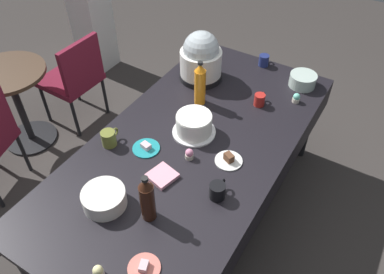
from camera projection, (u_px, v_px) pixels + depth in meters
name	position (u px, v px, depth m)	size (l,w,h in m)	color
ground	(192.00, 215.00, 2.86)	(9.00, 9.00, 0.00)	#383330
potluck_table	(192.00, 150.00, 2.39)	(2.20, 1.10, 0.75)	black
frosted_layer_cake	(194.00, 125.00, 2.36)	(0.27, 0.27, 0.14)	silver
slow_cooker	(201.00, 58.00, 2.72)	(0.31, 0.31, 0.37)	black
glass_salad_bowl	(303.00, 80.00, 2.74)	(0.19, 0.19, 0.09)	#B2C6BC
ceramic_snack_bowl	(104.00, 199.00, 1.98)	(0.23, 0.23, 0.10)	silver
dessert_plate_white	(229.00, 160.00, 2.22)	(0.16, 0.16, 0.06)	white
dessert_plate_coral	(144.00, 268.00, 1.75)	(0.15, 0.15, 0.04)	#E07266
dessert_plate_teal	(146.00, 148.00, 2.30)	(0.17, 0.17, 0.04)	teal
cupcake_rose	(189.00, 154.00, 2.23)	(0.05, 0.05, 0.07)	beige
cupcake_lemon	(98.00, 272.00, 1.71)	(0.05, 0.05, 0.07)	beige
cupcake_vanilla	(296.00, 98.00, 2.61)	(0.05, 0.05, 0.07)	beige
soda_bottle_cola	(147.00, 199.00, 1.87)	(0.08, 0.08, 0.30)	#33190F
soda_bottle_orange_juice	(200.00, 84.00, 2.53)	(0.08, 0.08, 0.32)	orange
coffee_mug_navy	(264.00, 60.00, 2.93)	(0.12, 0.08, 0.09)	navy
coffee_mug_black	(218.00, 191.00, 2.02)	(0.13, 0.09, 0.09)	black
coffee_mug_olive	(109.00, 138.00, 2.30)	(0.13, 0.09, 0.10)	olive
coffee_mug_red	(260.00, 100.00, 2.58)	(0.11, 0.07, 0.08)	#B2231E
paper_napkin_stack	(163.00, 176.00, 2.14)	(0.14, 0.14, 0.02)	pink
maroon_chair_right	(75.00, 76.00, 3.30)	(0.45, 0.45, 0.85)	maroon
round_cafe_table	(15.00, 94.00, 3.11)	(0.60, 0.60, 0.72)	#473323
water_cooler	(91.00, 15.00, 3.92)	(0.32, 0.32, 1.24)	silver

